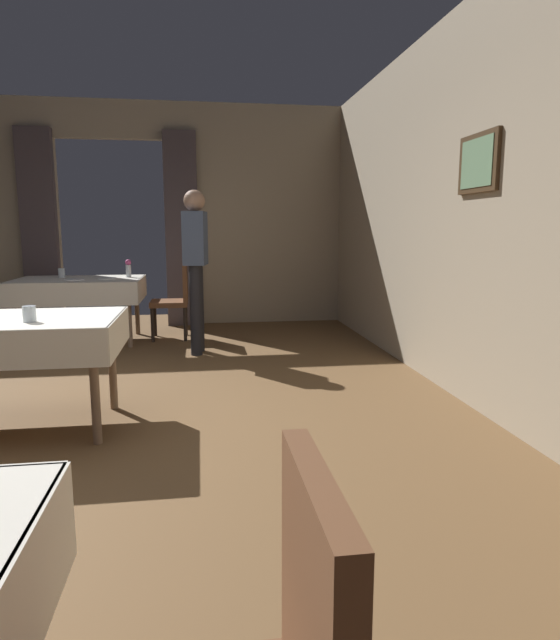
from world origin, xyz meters
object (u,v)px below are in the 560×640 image
person_waiter_by_doorway (196,258)px  glass_far_b (62,273)px  chair_far_right (176,296)px  glass_mid_a (29,314)px  plate_far_d (107,278)px  dining_table_far (79,286)px  plate_far_c (74,280)px  flower_vase_far (128,268)px

person_waiter_by_doorway → glass_far_b: bearing=148.2°
chair_far_right → glass_mid_a: (-0.75, -3.13, 0.28)m
plate_far_d → person_waiter_by_doorway: size_ratio=0.13×
glass_far_b → dining_table_far: bearing=-38.6°
plate_far_c → plate_far_d: 0.35m
flower_vase_far → glass_far_b: (-0.78, 0.06, -0.06)m
dining_table_far → person_waiter_by_doorway: person_waiter_by_doorway is taller
glass_far_b → plate_far_c: size_ratio=0.51×
plate_far_c → plate_far_d: bearing=17.0°
flower_vase_far → glass_far_b: flower_vase_far is taller
dining_table_far → glass_mid_a: (0.35, -3.08, 0.14)m
flower_vase_far → plate_far_d: (-0.23, -0.20, -0.11)m
chair_far_right → glass_mid_a: bearing=-103.6°
plate_far_c → plate_far_d: (0.34, 0.10, 0.00)m
chair_far_right → plate_far_d: 0.82m
chair_far_right → glass_far_b: chair_far_right is taller
chair_far_right → plate_far_d: size_ratio=4.25×
dining_table_far → person_waiter_by_doorway: size_ratio=0.84×
glass_mid_a → person_waiter_by_doorway: size_ratio=0.06×
dining_table_far → glass_mid_a: size_ratio=14.36×
dining_table_far → plate_far_d: 0.35m
flower_vase_far → glass_far_b: 0.79m
plate_far_d → person_waiter_by_doorway: bearing=-35.2°
dining_table_far → plate_far_d: (0.33, -0.07, 0.09)m
dining_table_far → plate_far_d: plate_far_d is taller
dining_table_far → glass_far_b: (-0.23, 0.18, 0.14)m
dining_table_far → glass_mid_a: bearing=-83.5°
dining_table_far → flower_vase_far: bearing=12.5°
glass_mid_a → flower_vase_far: (0.20, 3.20, 0.06)m
flower_vase_far → plate_far_c: size_ratio=0.96×
chair_far_right → person_waiter_by_doorway: 1.03m
dining_table_far → plate_far_d: bearing=-12.6°
glass_far_b → person_waiter_by_doorway: 1.88m
chair_far_right → glass_mid_a: chair_far_right is taller
glass_far_b → plate_far_d: 0.61m
dining_table_far → plate_far_c: plate_far_c is taller
glass_far_b → person_waiter_by_doorway: person_waiter_by_doorway is taller
glass_mid_a → plate_far_d: (-0.02, 3.00, -0.04)m
dining_table_far → glass_mid_a: glass_mid_a is taller
glass_mid_a → flower_vase_far: size_ratio=0.47×
plate_far_c → plate_far_d: size_ratio=1.01×
chair_far_right → flower_vase_far: (-0.55, 0.07, 0.35)m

